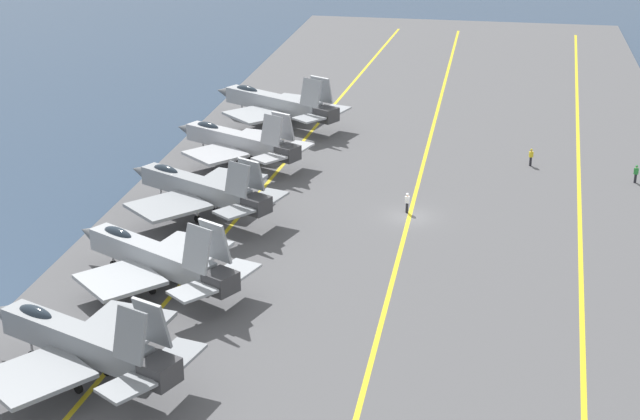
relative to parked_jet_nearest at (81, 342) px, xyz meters
name	(u,v)px	position (x,y,z in m)	size (l,w,h in m)	color
ground_plane	(409,220)	(30.14, -16.79, -3.05)	(2000.00, 2000.00, 0.00)	navy
carrier_deck	(409,218)	(30.14, -16.79, -2.85)	(181.60, 51.77, 0.40)	#565659
deck_stripe_foul_line	(580,228)	(30.14, -31.03, -2.65)	(163.44, 0.36, 0.01)	yellow
deck_stripe_centerline	(410,216)	(30.14, -16.79, -2.65)	(163.44, 0.36, 0.01)	yellow
deck_stripe_edge_line	(249,205)	(30.14, -2.55, -2.65)	(163.44, 0.36, 0.01)	yellow
parked_jet_nearest	(81,342)	(0.00, 0.00, 0.00)	(13.14, 15.22, 6.53)	gray
parked_jet_second	(155,257)	(13.32, 0.04, -0.40)	(12.61, 15.66, 6.20)	#9EA3A8
parked_jet_third	(199,188)	(26.82, 0.87, -0.09)	(13.60, 15.50, 6.06)	gray
parked_jet_fourth	(237,141)	(41.28, 1.39, -0.41)	(12.04, 15.32, 5.88)	#A8AAAF
parked_jet_fifth	(276,103)	(54.88, 0.59, -0.21)	(13.20, 16.94, 6.22)	#9EA3A8
crew_green_vest	(636,173)	(42.31, -36.77, -1.69)	(0.40, 0.46, 1.75)	#232328
crew_yellow_vest	(531,156)	(45.52, -27.19, -1.68)	(0.35, 0.43, 1.76)	#232328
crew_white_vest	(407,202)	(30.90, -16.48, -1.66)	(0.30, 0.41, 1.80)	#232328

